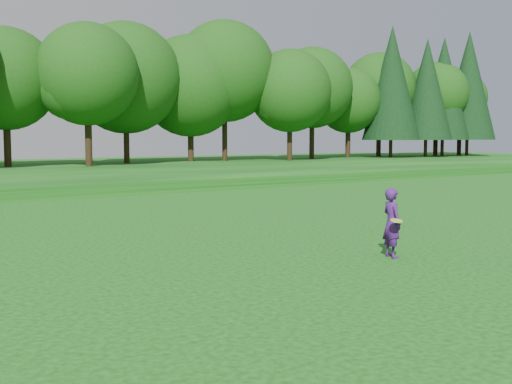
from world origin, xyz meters
TOP-DOWN VIEW (x-y plane):
  - ground at (0.00, 0.00)m, footprint 140.00×140.00m
  - walking_path at (0.00, 20.00)m, footprint 130.00×1.60m
  - woman at (1.49, 1.04)m, footprint 0.65×0.83m

SIDE VIEW (x-z plane):
  - ground at x=0.00m, z-range 0.00..0.00m
  - walking_path at x=0.00m, z-range 0.00..0.04m
  - woman at x=1.49m, z-range 0.00..1.63m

